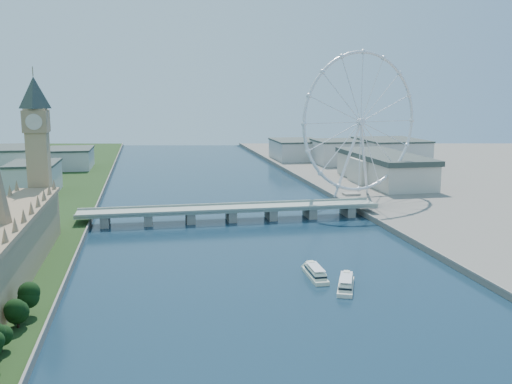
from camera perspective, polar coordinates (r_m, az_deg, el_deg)
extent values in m
cube|color=tan|center=(294.68, -24.08, -5.96)|extent=(24.00, 200.00, 28.00)
cube|color=tan|center=(393.44, -20.85, 1.97)|extent=(13.00, 13.00, 80.00)
cube|color=#937A59|center=(390.59, -21.14, 6.62)|extent=(15.00, 15.00, 14.00)
pyramid|color=#2D3833|center=(390.24, -21.40, 10.72)|extent=(20.02, 20.02, 20.00)
cube|color=gray|center=(419.12, -2.51, -1.70)|extent=(220.00, 22.00, 2.00)
cube|color=gray|center=(417.05, -14.85, -2.76)|extent=(6.00, 20.00, 7.50)
cube|color=gray|center=(415.91, -10.72, -2.63)|extent=(6.00, 20.00, 7.50)
cube|color=gray|center=(416.94, -6.59, -2.49)|extent=(6.00, 20.00, 7.50)
cube|color=gray|center=(420.11, -2.51, -2.33)|extent=(6.00, 20.00, 7.50)
cube|color=gray|center=(425.38, 1.50, -2.17)|extent=(6.00, 20.00, 7.50)
cube|color=gray|center=(432.66, 5.38, -2.00)|extent=(6.00, 20.00, 7.50)
cube|color=gray|center=(441.87, 9.12, -1.83)|extent=(6.00, 20.00, 7.50)
torus|color=silver|center=(495.31, 10.44, 6.91)|extent=(113.60, 39.12, 118.60)
cylinder|color=silver|center=(495.31, 10.44, 6.91)|extent=(7.25, 6.61, 6.00)
cube|color=gray|center=(510.88, 9.50, -0.21)|extent=(14.00, 10.00, 2.00)
cube|color=beige|center=(550.95, -21.29, 1.25)|extent=(40.00, 60.00, 26.00)
cube|color=beige|center=(646.01, -23.39, 2.58)|extent=(60.00, 80.00, 32.00)
cube|color=beige|center=(716.31, -18.10, 3.17)|extent=(50.00, 70.00, 22.00)
cube|color=beige|center=(730.60, 8.33, 3.92)|extent=(60.00, 60.00, 28.00)
cube|color=beige|center=(734.09, 13.29, 3.86)|extent=(70.00, 90.00, 30.00)
cube|color=beige|center=(776.19, 4.08, 4.21)|extent=(60.00, 80.00, 24.00)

